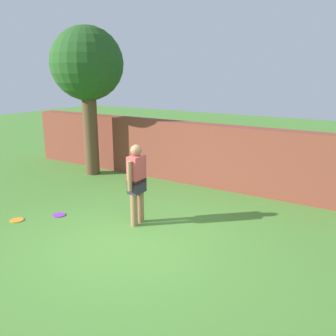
# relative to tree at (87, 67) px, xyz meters

# --- Properties ---
(ground_plane) EXTENTS (40.00, 40.00, 0.00)m
(ground_plane) POSITION_rel_tree_xyz_m (3.78, -3.14, -3.09)
(ground_plane) COLOR #4C8433
(brick_wall) EXTENTS (10.16, 0.50, 1.64)m
(brick_wall) POSITION_rel_tree_xyz_m (2.28, 0.83, -2.27)
(brick_wall) COLOR brown
(brick_wall) RESTS_ON ground
(tree) EXTENTS (2.04, 2.04, 4.20)m
(tree) POSITION_rel_tree_xyz_m (0.00, 0.00, 0.00)
(tree) COLOR brown
(tree) RESTS_ON ground
(person) EXTENTS (0.23, 0.54, 1.62)m
(person) POSITION_rel_tree_xyz_m (3.39, -2.29, -2.19)
(person) COLOR #9E704C
(person) RESTS_ON ground
(frisbee_orange) EXTENTS (0.27, 0.27, 0.02)m
(frisbee_orange) POSITION_rel_tree_xyz_m (1.19, -3.49, -3.08)
(frisbee_orange) COLOR orange
(frisbee_orange) RESTS_ON ground
(frisbee_purple) EXTENTS (0.27, 0.27, 0.02)m
(frisbee_purple) POSITION_rel_tree_xyz_m (1.71, -2.83, -3.08)
(frisbee_purple) COLOR purple
(frisbee_purple) RESTS_ON ground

